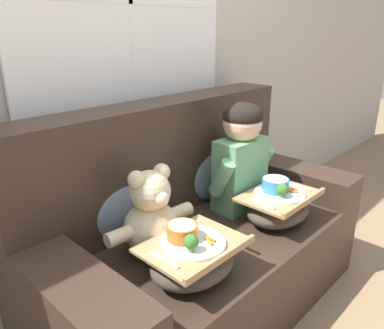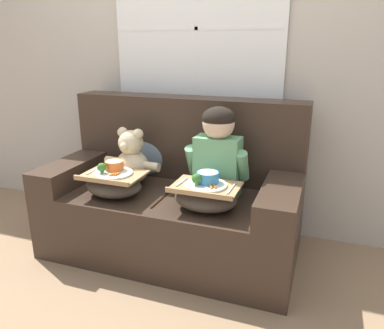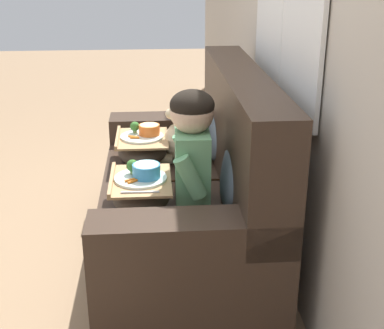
{
  "view_description": "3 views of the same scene",
  "coord_description": "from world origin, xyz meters",
  "px_view_note": "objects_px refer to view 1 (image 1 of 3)",
  "views": [
    {
      "loc": [
        -1.19,
        -1.05,
        1.36
      ],
      "look_at": [
        -0.0,
        0.09,
        0.76
      ],
      "focal_mm": 35.0,
      "sensor_mm": 36.0,
      "label": 1
    },
    {
      "loc": [
        0.92,
        -2.14,
        1.38
      ],
      "look_at": [
        0.11,
        0.11,
        0.61
      ],
      "focal_mm": 35.0,
      "sensor_mm": 36.0,
      "label": 2
    },
    {
      "loc": [
        2.61,
        -0.14,
        1.57
      ],
      "look_at": [
        0.12,
        0.04,
        0.59
      ],
      "focal_mm": 50.0,
      "sensor_mm": 36.0,
      "label": 3
    }
  ],
  "objects_px": {
    "teddy_bear": "(152,219)",
    "lap_tray_child": "(278,206)",
    "throw_pillow_behind_teddy": "(122,200)",
    "child_figure": "(241,152)",
    "couch": "(194,239)",
    "throw_pillow_behind_child": "(211,166)",
    "lap_tray_teddy": "(193,258)"
  },
  "relations": [
    {
      "from": "throw_pillow_behind_teddy",
      "to": "lap_tray_child",
      "type": "relative_size",
      "value": 0.96
    },
    {
      "from": "throw_pillow_behind_child",
      "to": "lap_tray_child",
      "type": "height_order",
      "value": "throw_pillow_behind_child"
    },
    {
      "from": "teddy_bear",
      "to": "lap_tray_child",
      "type": "xyz_separation_m",
      "value": [
        0.61,
        -0.24,
        -0.08
      ]
    },
    {
      "from": "throw_pillow_behind_child",
      "to": "throw_pillow_behind_teddy",
      "type": "distance_m",
      "value": 0.61
    },
    {
      "from": "couch",
      "to": "throw_pillow_behind_teddy",
      "type": "bearing_deg",
      "value": 152.39
    },
    {
      "from": "lap_tray_child",
      "to": "lap_tray_teddy",
      "type": "height_order",
      "value": "lap_tray_child"
    },
    {
      "from": "throw_pillow_behind_child",
      "to": "throw_pillow_behind_teddy",
      "type": "xyz_separation_m",
      "value": [
        -0.61,
        0.0,
        -0.0
      ]
    },
    {
      "from": "couch",
      "to": "throw_pillow_behind_child",
      "type": "bearing_deg",
      "value": 27.61
    },
    {
      "from": "throw_pillow_behind_child",
      "to": "lap_tray_child",
      "type": "distance_m",
      "value": 0.45
    },
    {
      "from": "child_figure",
      "to": "throw_pillow_behind_teddy",
      "type": "bearing_deg",
      "value": 161.65
    },
    {
      "from": "couch",
      "to": "child_figure",
      "type": "distance_m",
      "value": 0.5
    },
    {
      "from": "lap_tray_child",
      "to": "teddy_bear",
      "type": "bearing_deg",
      "value": 159.01
    },
    {
      "from": "throw_pillow_behind_child",
      "to": "couch",
      "type": "bearing_deg",
      "value": -152.39
    },
    {
      "from": "throw_pillow_behind_child",
      "to": "teddy_bear",
      "type": "xyz_separation_m",
      "value": [
        -0.61,
        -0.21,
        -0.02
      ]
    },
    {
      "from": "throw_pillow_behind_teddy",
      "to": "throw_pillow_behind_child",
      "type": "bearing_deg",
      "value": 0.0
    },
    {
      "from": "throw_pillow_behind_teddy",
      "to": "child_figure",
      "type": "bearing_deg",
      "value": -18.35
    },
    {
      "from": "child_figure",
      "to": "teddy_bear",
      "type": "height_order",
      "value": "child_figure"
    },
    {
      "from": "throw_pillow_behind_teddy",
      "to": "teddy_bear",
      "type": "bearing_deg",
      "value": -90.12
    },
    {
      "from": "throw_pillow_behind_teddy",
      "to": "lap_tray_teddy",
      "type": "distance_m",
      "value": 0.45
    },
    {
      "from": "child_figure",
      "to": "throw_pillow_behind_child",
      "type": "bearing_deg",
      "value": 89.99
    },
    {
      "from": "couch",
      "to": "child_figure",
      "type": "height_order",
      "value": "couch"
    },
    {
      "from": "teddy_bear",
      "to": "lap_tray_teddy",
      "type": "relative_size",
      "value": 1.12
    },
    {
      "from": "child_figure",
      "to": "couch",
      "type": "bearing_deg",
      "value": 172.01
    },
    {
      "from": "couch",
      "to": "teddy_bear",
      "type": "distance_m",
      "value": 0.4
    },
    {
      "from": "throw_pillow_behind_child",
      "to": "child_figure",
      "type": "relative_size",
      "value": 0.7
    },
    {
      "from": "throw_pillow_behind_teddy",
      "to": "teddy_bear",
      "type": "xyz_separation_m",
      "value": [
        -0.0,
        -0.21,
        -0.02
      ]
    },
    {
      "from": "throw_pillow_behind_teddy",
      "to": "lap_tray_child",
      "type": "bearing_deg",
      "value": -35.87
    },
    {
      "from": "couch",
      "to": "child_figure",
      "type": "xyz_separation_m",
      "value": [
        0.31,
        -0.04,
        0.4
      ]
    },
    {
      "from": "child_figure",
      "to": "lap_tray_teddy",
      "type": "distance_m",
      "value": 0.7
    },
    {
      "from": "throw_pillow_behind_teddy",
      "to": "child_figure",
      "type": "relative_size",
      "value": 0.66
    },
    {
      "from": "teddy_bear",
      "to": "lap_tray_child",
      "type": "distance_m",
      "value": 0.66
    },
    {
      "from": "child_figure",
      "to": "lap_tray_child",
      "type": "xyz_separation_m",
      "value": [
        -0.0,
        -0.24,
        -0.23
      ]
    }
  ]
}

